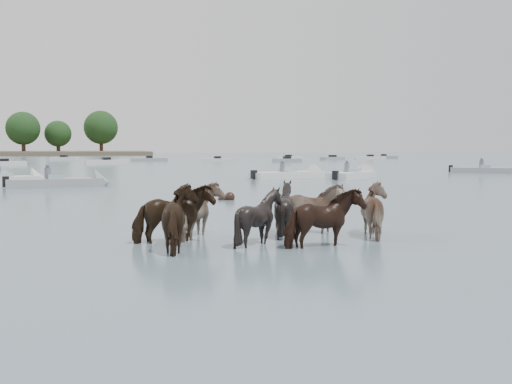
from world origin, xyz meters
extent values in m
plane|color=#4D626F|center=(0.00, 0.00, 0.00)|extent=(400.00, 400.00, 0.00)
imported|color=black|center=(-0.39, 2.40, 0.59)|extent=(2.02, 1.18, 1.60)
imported|color=#7F6B56|center=(0.43, 3.00, 0.58)|extent=(1.42, 1.64, 1.58)
imported|color=black|center=(2.51, 2.84, 0.59)|extent=(1.86, 1.78, 1.59)
imported|color=#836A59|center=(3.25, 3.01, 0.56)|extent=(2.01, 1.46, 1.55)
imported|color=black|center=(-0.24, 1.49, 0.61)|extent=(1.82, 1.97, 1.64)
imported|color=black|center=(1.51, 1.64, 0.55)|extent=(1.47, 1.33, 1.53)
imported|color=black|center=(2.81, 0.86, 0.57)|extent=(1.97, 1.21, 1.55)
imported|color=gray|center=(4.83, 2.05, 0.58)|extent=(1.57, 1.76, 1.58)
sphere|color=black|center=(3.21, 12.77, 0.12)|extent=(0.44, 0.44, 0.44)
cube|color=black|center=(2.96, 12.77, 0.02)|extent=(0.50, 0.22, 0.18)
cube|color=silver|center=(-7.74, 26.33, 0.20)|extent=(4.19, 2.42, 0.55)
cone|color=silver|center=(-5.82, 26.75, 0.20)|extent=(1.23, 1.76, 1.60)
cube|color=#99ADB7|center=(-7.74, 26.33, 0.55)|extent=(1.02, 1.27, 0.35)
cube|color=gray|center=(-4.61, 23.07, 0.20)|extent=(5.32, 2.26, 0.55)
cone|color=gray|center=(-2.06, 23.40, 0.20)|extent=(1.10, 1.70, 1.60)
cube|color=#99ADB7|center=(-4.61, 23.07, 0.55)|extent=(0.94, 1.21, 0.35)
cube|color=black|center=(-7.17, 22.73, 0.35)|extent=(0.39, 0.39, 0.60)
cylinder|color=#595966|center=(-5.01, 23.07, 0.75)|extent=(0.36, 0.36, 0.70)
sphere|color=#595966|center=(-5.01, 23.07, 1.20)|extent=(0.24, 0.24, 0.24)
cube|color=silver|center=(10.79, 28.20, 0.20)|extent=(6.05, 3.48, 0.55)
cone|color=silver|center=(13.54, 29.19, 0.20)|extent=(1.39, 1.81, 1.60)
cube|color=#99ADB7|center=(10.79, 28.20, 0.55)|extent=(1.13, 1.32, 0.35)
cube|color=black|center=(8.03, 27.21, 0.35)|extent=(0.45, 0.45, 0.60)
cylinder|color=#595966|center=(10.39, 28.20, 0.75)|extent=(0.36, 0.36, 0.70)
sphere|color=#595966|center=(10.39, 28.20, 1.20)|extent=(0.24, 0.24, 0.24)
cube|color=silver|center=(15.14, 26.75, 0.20)|extent=(5.11, 4.82, 0.55)
cone|color=silver|center=(17.16, 28.57, 0.20)|extent=(1.74, 1.79, 1.60)
cube|color=#99ADB7|center=(15.14, 26.75, 0.55)|extent=(1.34, 1.37, 0.35)
cube|color=black|center=(13.12, 24.94, 0.35)|extent=(0.49, 0.49, 0.60)
cylinder|color=#595966|center=(14.74, 26.75, 0.75)|extent=(0.36, 0.36, 0.70)
sphere|color=#595966|center=(14.74, 26.75, 1.20)|extent=(0.24, 0.24, 0.24)
cube|color=gray|center=(29.70, 31.62, 0.20)|extent=(5.50, 4.60, 0.55)
cube|color=#99ADB7|center=(29.70, 31.62, 0.55)|extent=(1.30, 1.38, 0.35)
cube|color=black|center=(27.42, 33.27, 0.35)|extent=(0.49, 0.49, 0.60)
cylinder|color=#595966|center=(29.30, 31.62, 0.75)|extent=(0.36, 0.36, 0.70)
sphere|color=#595966|center=(29.30, 31.62, 1.20)|extent=(0.24, 0.24, 0.24)
cube|color=silver|center=(-13.42, 62.90, 0.22)|extent=(5.14, 2.68, 0.60)
cube|color=black|center=(-13.42, 62.90, 0.60)|extent=(1.22, 1.22, 0.50)
cube|color=silver|center=(-8.32, 89.66, 0.22)|extent=(4.74, 2.92, 0.60)
cube|color=black|center=(-8.32, 89.66, 0.60)|extent=(1.28, 1.28, 0.50)
cube|color=silver|center=(-1.60, 67.39, 0.22)|extent=(5.64, 2.59, 0.60)
cube|color=black|center=(-1.60, 67.39, 0.60)|extent=(1.19, 1.19, 0.50)
cube|color=gray|center=(4.81, 78.55, 0.22)|extent=(5.69, 1.94, 0.60)
cube|color=black|center=(4.81, 78.55, 0.60)|extent=(1.08, 1.08, 0.50)
cube|color=silver|center=(14.37, 72.97, 0.22)|extent=(4.92, 2.72, 0.60)
cube|color=black|center=(14.37, 72.97, 0.60)|extent=(1.24, 1.24, 0.50)
cube|color=gray|center=(23.80, 68.81, 0.22)|extent=(4.18, 1.73, 0.60)
cube|color=black|center=(23.80, 68.81, 0.60)|extent=(1.05, 1.05, 0.50)
cube|color=silver|center=(29.22, 84.87, 0.22)|extent=(4.86, 1.85, 0.60)
cube|color=black|center=(29.22, 84.87, 0.60)|extent=(1.07, 1.07, 0.50)
cube|color=gray|center=(35.53, 80.09, 0.22)|extent=(4.70, 3.01, 0.60)
cube|color=black|center=(35.53, 80.09, 0.60)|extent=(1.29, 1.29, 0.50)
cube|color=silver|center=(43.79, 82.78, 0.22)|extent=(5.60, 2.08, 0.60)
cube|color=black|center=(43.79, 82.78, 0.60)|extent=(1.10, 1.10, 0.50)
cube|color=gray|center=(49.00, 87.78, 0.22)|extent=(5.27, 3.35, 0.60)
cube|color=black|center=(49.00, 87.78, 0.60)|extent=(1.31, 1.31, 0.50)
cylinder|color=#382619|center=(-21.93, 149.02, 1.92)|extent=(1.00, 1.00, 3.85)
sphere|color=black|center=(-21.93, 149.02, 6.95)|extent=(8.55, 8.55, 8.55)
cylinder|color=#382619|center=(-13.69, 153.17, 1.58)|extent=(1.00, 1.00, 3.16)
sphere|color=black|center=(-13.69, 153.17, 5.70)|extent=(7.02, 7.02, 7.02)
cylinder|color=#382619|center=(-2.53, 156.83, 2.10)|extent=(1.00, 1.00, 4.20)
sphere|color=black|center=(-2.53, 156.83, 7.58)|extent=(9.33, 9.33, 9.33)
camera|label=1|loc=(-1.96, -11.26, 2.28)|focal=40.58mm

